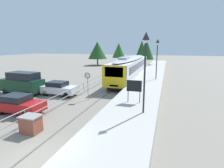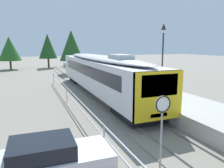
% 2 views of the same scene
% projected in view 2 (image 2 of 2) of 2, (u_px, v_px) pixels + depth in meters
% --- Properties ---
extents(ground_plane, '(160.00, 160.00, 0.00)m').
position_uv_depth(ground_plane, '(69.00, 99.00, 18.40)').
color(ground_plane, gray).
extents(track_rails, '(3.20, 60.00, 0.14)m').
position_uv_depth(track_rails, '(102.00, 95.00, 19.48)').
color(track_rails, gray).
rests_on(track_rails, ground).
extents(commuter_train, '(2.82, 19.55, 3.74)m').
position_uv_depth(commuter_train, '(99.00, 72.00, 19.62)').
color(commuter_train, silver).
rests_on(commuter_train, track_rails).
extents(station_platform, '(3.90, 60.00, 0.90)m').
position_uv_depth(station_platform, '(134.00, 88.00, 20.58)').
color(station_platform, '#B7B5AD').
rests_on(station_platform, ground).
extents(platform_lamp_mid_platform, '(0.34, 0.34, 5.35)m').
position_uv_depth(platform_lamp_mid_platform, '(163.00, 44.00, 17.37)').
color(platform_lamp_mid_platform, '#232328').
rests_on(platform_lamp_mid_platform, station_platform).
extents(speed_limit_sign, '(0.61, 0.10, 2.81)m').
position_uv_depth(speed_limit_sign, '(162.00, 115.00, 7.42)').
color(speed_limit_sign, '#9EA0A5').
rests_on(speed_limit_sign, ground).
extents(carpark_fence, '(0.06, 36.06, 1.25)m').
position_uv_depth(carpark_fence, '(104.00, 132.00, 8.97)').
color(carpark_fence, '#9EA0A5').
rests_on(carpark_fence, ground).
extents(parked_hatchback_white, '(4.04, 1.84, 1.53)m').
position_uv_depth(parked_hatchback_white, '(49.00, 161.00, 6.95)').
color(parked_hatchback_white, white).
rests_on(parked_hatchback_white, ground).
extents(tree_behind_carpark, '(4.10, 4.10, 6.22)m').
position_uv_depth(tree_behind_carpark, '(9.00, 49.00, 40.32)').
color(tree_behind_carpark, brown).
rests_on(tree_behind_carpark, ground).
extents(tree_behind_station_far, '(3.76, 3.76, 6.93)m').
position_uv_depth(tree_behind_station_far, '(71.00, 46.00, 33.95)').
color(tree_behind_station_far, brown).
rests_on(tree_behind_station_far, ground).
extents(tree_distant_centre, '(3.62, 3.62, 6.88)m').
position_uv_depth(tree_distant_centre, '(48.00, 46.00, 43.29)').
color(tree_distant_centre, brown).
rests_on(tree_distant_centre, ground).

